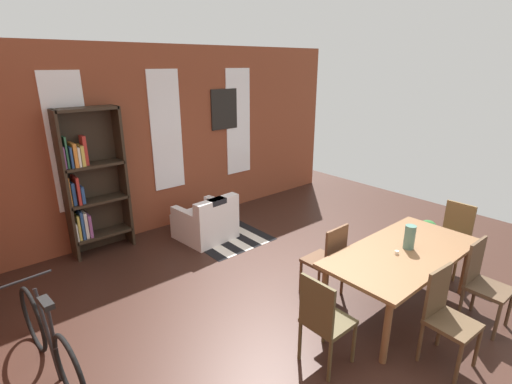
{
  "coord_description": "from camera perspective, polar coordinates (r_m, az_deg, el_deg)",
  "views": [
    {
      "loc": [
        -2.93,
        -2.17,
        2.73
      ],
      "look_at": [
        0.2,
        1.48,
        1.09
      ],
      "focal_mm": 26.57,
      "sensor_mm": 36.0,
      "label": 1
    }
  ],
  "objects": [
    {
      "name": "window_pane_2",
      "position": [
        7.31,
        -2.69,
        10.44
      ],
      "size": [
        0.55,
        0.02,
        1.96
      ],
      "primitive_type": "cube",
      "color": "white"
    },
    {
      "name": "framed_picture",
      "position": [
        7.08,
        -4.83,
        12.3
      ],
      "size": [
        0.56,
        0.03,
        0.72
      ],
      "primitive_type": "cube",
      "color": "black"
    },
    {
      "name": "potted_plant_by_shelf",
      "position": [
        6.56,
        24.36,
        -5.39
      ],
      "size": [
        0.29,
        0.29,
        0.4
      ],
      "color": "#333338",
      "rests_on": "ground"
    },
    {
      "name": "back_wall_brick",
      "position": [
        6.59,
        -13.53,
        7.68
      ],
      "size": [
        7.47,
        0.12,
        3.02
      ],
      "primitive_type": "cube",
      "color": "brown",
      "rests_on": "ground"
    },
    {
      "name": "ground_plane",
      "position": [
        4.56,
        10.85,
        -18.32
      ],
      "size": [
        9.21,
        9.21,
        0.0
      ],
      "primitive_type": "plane",
      "color": "#341D16"
    },
    {
      "name": "window_pane_1",
      "position": [
        6.5,
        -13.34,
        8.9
      ],
      "size": [
        0.55,
        0.02,
        1.96
      ],
      "primitive_type": "cube",
      "color": "white"
    },
    {
      "name": "dining_chair_near_right",
      "position": [
        4.84,
        30.96,
        -11.38
      ],
      "size": [
        0.4,
        0.4,
        0.95
      ],
      "color": "#4D3927",
      "rests_on": "ground"
    },
    {
      "name": "dining_chair_head_left",
      "position": [
        3.7,
        10.13,
        -18.27
      ],
      "size": [
        0.4,
        0.4,
        0.95
      ],
      "color": "#493E26",
      "rests_on": "ground"
    },
    {
      "name": "armchair_white",
      "position": [
        6.22,
        -7.46,
        -4.54
      ],
      "size": [
        0.87,
        0.87,
        0.75
      ],
      "color": "silver",
      "rests_on": "ground"
    },
    {
      "name": "dining_chair_head_right",
      "position": [
        5.82,
        27.54,
        -5.82
      ],
      "size": [
        0.41,
        0.41,
        0.95
      ],
      "color": "brown",
      "rests_on": "ground"
    },
    {
      "name": "dining_chair_near_left",
      "position": [
        4.11,
        26.69,
        -16.12
      ],
      "size": [
        0.43,
        0.43,
        0.95
      ],
      "color": "#4F3B26",
      "rests_on": "ground"
    },
    {
      "name": "dining_table",
      "position": [
        4.61,
        21.21,
        -9.12
      ],
      "size": [
        1.96,
        0.95,
        0.74
      ],
      "color": "brown",
      "rests_on": "ground"
    },
    {
      "name": "tealight_candle_0",
      "position": [
        4.47,
        20.42,
        -8.52
      ],
      "size": [
        0.04,
        0.04,
        0.04
      ],
      "primitive_type": "cylinder",
      "color": "silver",
      "rests_on": "dining_table"
    },
    {
      "name": "window_pane_0",
      "position": [
        5.98,
        -26.29,
        6.61
      ],
      "size": [
        0.55,
        0.02,
        1.96
      ],
      "primitive_type": "cube",
      "color": "white"
    },
    {
      "name": "bookshelf_tall",
      "position": [
        5.97,
        -23.7,
        1.26
      ],
      "size": [
        0.87,
        0.32,
        2.16
      ],
      "color": "#2D2319",
      "rests_on": "ground"
    },
    {
      "name": "dining_chair_far_left",
      "position": [
        4.68,
        10.72,
        -9.81
      ],
      "size": [
        0.4,
        0.4,
        0.95
      ],
      "color": "#523421",
      "rests_on": "ground"
    },
    {
      "name": "bicycle_second",
      "position": [
        4.13,
        -28.65,
        -19.19
      ],
      "size": [
        0.44,
        1.65,
        0.89
      ],
      "color": "black",
      "rests_on": "ground"
    },
    {
      "name": "striped_rug",
      "position": [
        6.26,
        -3.92,
        -7.01
      ],
      "size": [
        1.17,
        1.01,
        0.01
      ],
      "color": "black",
      "rests_on": "ground"
    },
    {
      "name": "vase_on_table",
      "position": [
        4.6,
        22.11,
        -6.31
      ],
      "size": [
        0.12,
        0.12,
        0.28
      ],
      "primitive_type": "cylinder",
      "color": "#4C7266",
      "rests_on": "dining_table"
    }
  ]
}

